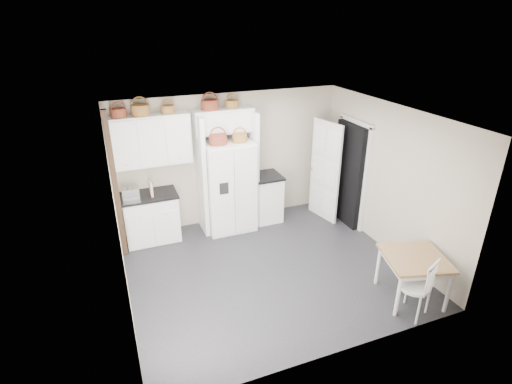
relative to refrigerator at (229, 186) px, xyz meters
name	(u,v)px	position (x,y,z in m)	size (l,w,h in m)	color
floor	(268,269)	(0.15, -1.63, -0.89)	(4.50, 4.50, 0.00)	#262629
ceiling	(270,116)	(0.15, -1.63, 1.71)	(4.50, 4.50, 0.00)	white
wall_back	(230,159)	(0.15, 0.37, 0.41)	(4.50, 4.50, 0.00)	#B6AF99
wall_left	(118,224)	(-2.10, -1.63, 0.41)	(4.00, 4.00, 0.00)	#B6AF99
wall_right	(388,179)	(2.40, -1.63, 0.41)	(4.00, 4.00, 0.00)	#B6AF99
refrigerator	(229,186)	(0.00, 0.00, 0.00)	(0.92, 0.74, 1.78)	white
base_cab_left	(151,218)	(-1.51, 0.07, -0.44)	(0.97, 0.61, 0.89)	white
base_cab_right	(266,198)	(0.81, 0.07, -0.42)	(0.53, 0.64, 0.93)	white
dining_table	(412,277)	(1.85, -3.08, -0.53)	(0.86, 0.86, 0.71)	brown
windsor_chair	(415,286)	(1.63, -3.38, -0.42)	(0.46, 0.42, 0.94)	white
counter_left	(149,195)	(-1.51, 0.07, 0.02)	(1.01, 0.65, 0.04)	black
counter_right	(266,176)	(0.81, 0.07, 0.06)	(0.57, 0.68, 0.04)	black
toaster	(131,194)	(-1.81, -0.01, 0.14)	(0.29, 0.17, 0.20)	silver
cookbook_red	(152,190)	(-1.44, -0.01, 0.16)	(0.03, 0.15, 0.23)	#A81D16
cookbook_cream	(151,189)	(-1.46, -0.01, 0.18)	(0.04, 0.18, 0.26)	beige
basket_upper_a	(119,113)	(-1.82, 0.20, 1.53)	(0.26, 0.26, 0.15)	brown
basket_upper_b	(140,110)	(-1.46, 0.20, 1.55)	(0.31, 0.31, 0.18)	brown
basket_upper_c	(168,109)	(-1.00, 0.20, 1.53)	(0.23, 0.23, 0.13)	brown
basket_bridge_a	(210,105)	(-0.24, 0.20, 1.55)	(0.31, 0.31, 0.18)	brown
basket_bridge_b	(232,104)	(0.17, 0.20, 1.53)	(0.25, 0.25, 0.14)	brown
basket_fridge_a	(218,140)	(-0.20, -0.10, 0.98)	(0.33, 0.33, 0.17)	brown
basket_fridge_b	(240,138)	(0.21, -0.10, 0.97)	(0.28, 0.28, 0.15)	brown
upper_cabinet	(150,140)	(-1.35, 0.20, 1.01)	(1.40, 0.34, 0.90)	white
bridge_cabinet	(223,121)	(0.00, 0.20, 1.23)	(1.12, 0.34, 0.45)	white
fridge_panel_left	(201,176)	(-0.51, 0.07, 0.26)	(0.08, 0.60, 2.30)	white
fridge_panel_right	(252,169)	(0.51, 0.07, 0.26)	(0.08, 0.60, 2.30)	white
trim_post	(115,187)	(-2.05, -0.28, 0.41)	(0.09, 0.09, 2.60)	black
doorway_void	(349,175)	(2.31, -0.63, 0.13)	(0.18, 0.85, 2.05)	black
door_slab	(325,171)	(1.95, -0.29, 0.13)	(0.80, 0.04, 2.05)	white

